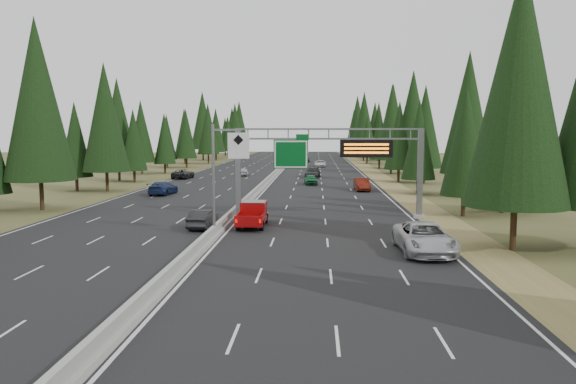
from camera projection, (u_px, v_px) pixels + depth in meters
The scene contains 19 objects.
road at pixel (273, 177), 94.46m from camera, with size 32.00×260.00×0.08m, color black.
shoulder_right at pixel (380, 178), 93.57m from camera, with size 3.60×260.00×0.06m, color olive.
shoulder_left at pixel (169, 177), 95.36m from camera, with size 3.60×260.00×0.06m, color #40431F.
median_barrier at pixel (273, 175), 94.42m from camera, with size 0.70×260.00×0.85m.
sign_gantry at pixel (336, 158), 48.65m from camera, with size 16.75×0.98×7.80m.
hov_sign_pole at pixel (222, 172), 39.28m from camera, with size 2.80×0.50×8.00m.
tree_row_right at pixel (412, 121), 88.27m from camera, with size 12.04×240.86×18.85m.
tree_row_left at pixel (145, 124), 94.58m from camera, with size 12.31×238.18×18.97m.
silver_minivan at pixel (424, 238), 34.59m from camera, with size 3.08×6.69×1.86m, color #B6B7BB.
red_pickup at pixel (253, 212), 44.79m from camera, with size 2.09×5.85×1.90m.
car_ahead_green at pixel (311, 179), 80.81m from camera, with size 1.71×4.24×1.44m, color #166132.
car_ahead_dkred at pixel (362, 184), 72.04m from camera, with size 1.70×4.89×1.61m, color maroon.
car_ahead_dkgrey at pixel (313, 173), 93.29m from camera, with size 2.29×5.62×1.63m, color black.
car_ahead_white at pixel (320, 164), 122.58m from camera, with size 2.41×5.22×1.45m, color silver.
car_ahead_far at pixel (306, 160), 142.61m from camera, with size 1.57×3.90×1.33m, color black.
car_onc_near at pixel (203, 219), 43.69m from camera, with size 1.54×4.41×1.45m, color black.
car_onc_blue at pixel (163, 188), 67.45m from camera, with size 2.23×5.49×1.59m, color #16244E.
car_onc_white at pixel (244, 172), 97.23m from camera, with size 1.59×3.95×1.35m, color silver.
car_onc_far at pixel (183, 174), 91.39m from camera, with size 2.57×5.56×1.55m, color black.
Camera 1 is at (7.21, -13.96, 7.45)m, focal length 35.00 mm.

